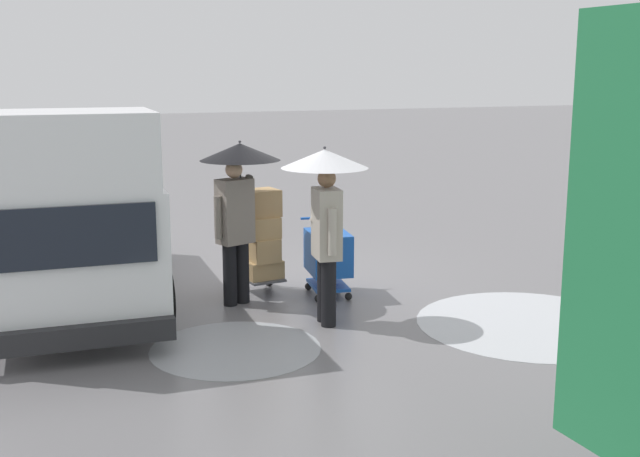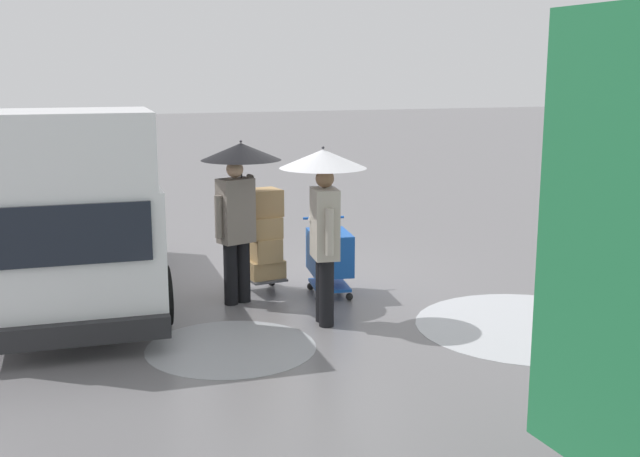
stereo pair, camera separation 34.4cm
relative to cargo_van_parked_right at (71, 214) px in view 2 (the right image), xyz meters
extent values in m
plane|color=slate|center=(-3.41, -0.01, -1.18)|extent=(90.00, 90.00, 0.00)
cylinder|color=#999BA0|center=(-1.52, 2.47, -1.18)|extent=(1.90, 1.90, 0.01)
cylinder|color=silver|center=(-5.08, 2.96, -1.18)|extent=(2.73, 2.73, 0.01)
cube|color=white|center=(-0.01, -0.26, -0.12)|extent=(2.21, 5.29, 1.40)
cube|color=white|center=(0.08, 1.64, 1.00)|extent=(1.91, 1.49, 0.84)
cube|color=black|center=(0.12, 2.35, 0.20)|extent=(1.66, 0.14, 0.63)
cube|color=#232326|center=(0.12, 2.39, -0.86)|extent=(1.97, 0.26, 0.24)
cylinder|color=black|center=(-0.91, 1.40, -0.82)|extent=(0.28, 0.73, 0.72)
cylinder|color=black|center=(-1.07, -1.82, -0.82)|extent=(0.28, 0.73, 0.72)
cylinder|color=black|center=(0.89, -1.92, -0.82)|extent=(0.28, 0.73, 0.72)
cube|color=#1951B2|center=(-3.28, 0.89, -0.58)|extent=(0.63, 0.83, 0.56)
cube|color=#1951B2|center=(-3.28, 0.89, -1.04)|extent=(0.57, 0.75, 0.04)
cylinder|color=#1951B2|center=(-3.35, 0.47, -0.18)|extent=(0.58, 0.12, 0.04)
sphere|color=black|center=(-3.44, 1.22, -1.13)|extent=(0.10, 0.10, 0.10)
sphere|color=black|center=(-3.03, 1.16, -1.13)|extent=(0.10, 0.10, 0.10)
sphere|color=black|center=(-3.53, 0.62, -1.13)|extent=(0.10, 0.10, 0.10)
sphere|color=black|center=(-3.12, 0.55, -1.13)|extent=(0.10, 0.10, 0.10)
cylinder|color=yellow|center=(-3.19, 0.97, -0.48)|extent=(0.11, 0.29, 0.69)
cube|color=#515156|center=(-2.47, 0.46, -0.96)|extent=(0.54, 0.65, 0.03)
cylinder|color=#515156|center=(-2.65, 0.14, -0.41)|extent=(0.04, 0.04, 1.10)
cylinder|color=#515156|center=(-2.22, 0.19, -0.41)|extent=(0.04, 0.04, 1.10)
cylinder|color=black|center=(-2.67, 0.13, -1.08)|extent=(0.07, 0.20, 0.20)
cylinder|color=black|center=(-2.20, 0.19, -1.08)|extent=(0.07, 0.20, 0.20)
cube|color=tan|center=(-2.47, 0.46, -0.83)|extent=(0.54, 0.53, 0.24)
cube|color=tan|center=(-2.47, 0.46, -0.55)|extent=(0.42, 0.58, 0.32)
cube|color=tan|center=(-2.47, 0.46, -0.24)|extent=(0.45, 0.53, 0.29)
cube|color=#A37F51|center=(-2.47, 0.46, 0.08)|extent=(0.51, 0.46, 0.36)
cylinder|color=black|center=(-2.78, 2.12, -0.77)|extent=(0.18, 0.18, 0.82)
cylinder|color=black|center=(-2.81, 1.93, -0.77)|extent=(0.18, 0.18, 0.82)
cube|color=#B2A899|center=(-2.79, 2.03, 0.06)|extent=(0.34, 0.47, 0.84)
sphere|color=#8C6647|center=(-2.79, 2.03, 0.60)|extent=(0.22, 0.22, 0.22)
cylinder|color=#B2A899|center=(-2.76, 2.28, 0.01)|extent=(0.10, 0.10, 0.55)
cylinder|color=#B2A899|center=(-2.80, 1.84, 0.28)|extent=(0.31, 0.14, 0.50)
cylinder|color=#333338|center=(-2.81, 1.93, 0.44)|extent=(0.02, 0.02, 0.86)
cone|color=white|center=(-2.81, 1.93, 0.82)|extent=(1.04, 1.04, 0.22)
sphere|color=#333338|center=(-2.81, 1.93, 0.95)|extent=(0.04, 0.04, 0.04)
cylinder|color=black|center=(-1.91, 0.85, -0.77)|extent=(0.18, 0.18, 0.82)
cylinder|color=black|center=(-2.10, 0.79, -0.77)|extent=(0.18, 0.18, 0.82)
cube|color=slate|center=(-2.01, 0.82, 0.06)|extent=(0.51, 0.41, 0.84)
sphere|color=tan|center=(-2.01, 0.82, 0.60)|extent=(0.22, 0.22, 0.22)
cylinder|color=slate|center=(-1.76, 0.90, 0.01)|extent=(0.10, 0.10, 0.55)
cylinder|color=slate|center=(-2.17, 0.74, 0.28)|extent=(0.19, 0.32, 0.50)
cylinder|color=#333338|center=(-2.10, 0.79, 0.44)|extent=(0.02, 0.02, 0.86)
cone|color=black|center=(-2.10, 0.79, 0.82)|extent=(1.04, 1.04, 0.22)
sphere|color=#333338|center=(-2.10, 0.79, 0.95)|extent=(0.04, 0.04, 0.04)
camera|label=1|loc=(0.72, 10.53, 1.86)|focal=44.38mm
camera|label=2|loc=(0.39, 10.65, 1.86)|focal=44.38mm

